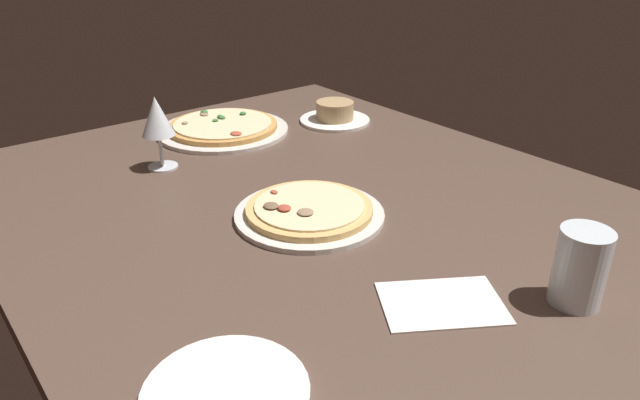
{
  "coord_description": "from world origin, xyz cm",
  "views": [
    {
      "loc": [
        74.49,
        -61.75,
        53.49
      ],
      "look_at": [
        -0.5,
        -2.08,
        7.0
      ],
      "focal_mm": 32.72,
      "sensor_mm": 36.0,
      "label": 1
    }
  ],
  "objects_px": {
    "water_glass": "(579,272)",
    "paper_menu": "(442,303)",
    "wine_glass_far": "(157,119)",
    "pizza_main": "(309,211)",
    "side_plate": "(226,393)",
    "pizza_side": "(223,128)",
    "ramekin_on_saucer": "(335,114)"
  },
  "relations": [
    {
      "from": "ramekin_on_saucer",
      "to": "paper_menu",
      "type": "distance_m",
      "value": 0.83
    },
    {
      "from": "wine_glass_far",
      "to": "water_glass",
      "type": "bearing_deg",
      "value": 16.37
    },
    {
      "from": "water_glass",
      "to": "pizza_side",
      "type": "bearing_deg",
      "value": -178.7
    },
    {
      "from": "pizza_main",
      "to": "ramekin_on_saucer",
      "type": "height_order",
      "value": "ramekin_on_saucer"
    },
    {
      "from": "wine_glass_far",
      "to": "side_plate",
      "type": "distance_m",
      "value": 0.73
    },
    {
      "from": "wine_glass_far",
      "to": "paper_menu",
      "type": "bearing_deg",
      "value": 7.32
    },
    {
      "from": "wine_glass_far",
      "to": "paper_menu",
      "type": "xyz_separation_m",
      "value": [
        0.72,
        0.09,
        -0.11
      ]
    },
    {
      "from": "side_plate",
      "to": "water_glass",
      "type": "bearing_deg",
      "value": 72.75
    },
    {
      "from": "pizza_main",
      "to": "paper_menu",
      "type": "distance_m",
      "value": 0.33
    },
    {
      "from": "paper_menu",
      "to": "pizza_main",
      "type": "bearing_deg",
      "value": -150.38
    },
    {
      "from": "side_plate",
      "to": "paper_menu",
      "type": "xyz_separation_m",
      "value": [
        0.04,
        0.33,
        -0.0
      ]
    },
    {
      "from": "wine_glass_far",
      "to": "side_plate",
      "type": "bearing_deg",
      "value": -19.27
    },
    {
      "from": "wine_glass_far",
      "to": "pizza_main",
      "type": "bearing_deg",
      "value": 15.57
    },
    {
      "from": "pizza_side",
      "to": "paper_menu",
      "type": "xyz_separation_m",
      "value": [
        0.84,
        -0.13,
        -0.01
      ]
    },
    {
      "from": "pizza_side",
      "to": "side_plate",
      "type": "xyz_separation_m",
      "value": [
        0.8,
        -0.46,
        -0.01
      ]
    },
    {
      "from": "paper_menu",
      "to": "pizza_side",
      "type": "bearing_deg",
      "value": -156.43
    },
    {
      "from": "pizza_side",
      "to": "wine_glass_far",
      "type": "bearing_deg",
      "value": -61.15
    },
    {
      "from": "side_plate",
      "to": "paper_menu",
      "type": "distance_m",
      "value": 0.33
    },
    {
      "from": "pizza_side",
      "to": "ramekin_on_saucer",
      "type": "height_order",
      "value": "ramekin_on_saucer"
    },
    {
      "from": "wine_glass_far",
      "to": "side_plate",
      "type": "xyz_separation_m",
      "value": [
        0.68,
        -0.24,
        -0.11
      ]
    },
    {
      "from": "pizza_side",
      "to": "wine_glass_far",
      "type": "distance_m",
      "value": 0.27
    },
    {
      "from": "side_plate",
      "to": "wine_glass_far",
      "type": "bearing_deg",
      "value": 160.73
    },
    {
      "from": "side_plate",
      "to": "pizza_main",
      "type": "bearing_deg",
      "value": 130.26
    },
    {
      "from": "ramekin_on_saucer",
      "to": "paper_menu",
      "type": "height_order",
      "value": "ramekin_on_saucer"
    },
    {
      "from": "ramekin_on_saucer",
      "to": "paper_menu",
      "type": "relative_size",
      "value": 1.09
    },
    {
      "from": "water_glass",
      "to": "paper_menu",
      "type": "xyz_separation_m",
      "value": [
        -0.11,
        -0.15,
        -0.05
      ]
    },
    {
      "from": "ramekin_on_saucer",
      "to": "pizza_main",
      "type": "bearing_deg",
      "value": -44.65
    },
    {
      "from": "pizza_main",
      "to": "side_plate",
      "type": "distance_m",
      "value": 0.45
    },
    {
      "from": "pizza_main",
      "to": "paper_menu",
      "type": "bearing_deg",
      "value": -2.75
    },
    {
      "from": "ramekin_on_saucer",
      "to": "side_plate",
      "type": "relative_size",
      "value": 0.96
    },
    {
      "from": "ramekin_on_saucer",
      "to": "water_glass",
      "type": "bearing_deg",
      "value": -16.98
    },
    {
      "from": "water_glass",
      "to": "wine_glass_far",
      "type": "bearing_deg",
      "value": -163.63
    }
  ]
}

